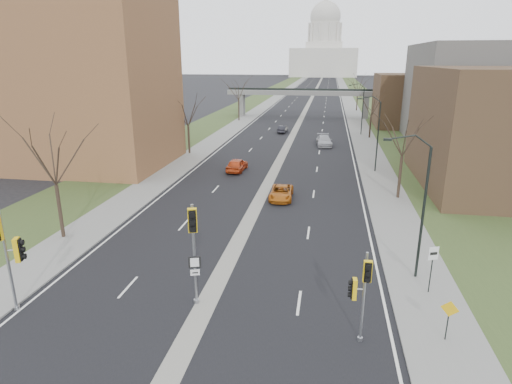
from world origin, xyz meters
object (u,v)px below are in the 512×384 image
(signal_pole_median, at_px, (193,238))
(signal_pole_right, at_px, (361,286))
(warning_sign, at_px, (449,315))
(car_left_far, at_px, (283,129))
(speed_limit_sign, at_px, (432,261))
(car_left_near, at_px, (237,165))
(car_right_mid, at_px, (324,141))
(signal_pole_left, at_px, (8,246))
(car_right_near, at_px, (281,193))

(signal_pole_median, height_order, signal_pole_right, signal_pole_median)
(warning_sign, bearing_deg, car_left_far, 126.05)
(speed_limit_sign, height_order, car_left_near, speed_limit_sign)
(speed_limit_sign, bearing_deg, car_left_far, 82.87)
(car_right_mid, bearing_deg, warning_sign, -87.61)
(signal_pole_left, relative_size, car_left_near, 1.27)
(signal_pole_median, xyz_separation_m, signal_pole_right, (8.39, -1.73, -0.98))
(signal_pole_left, distance_m, speed_limit_sign, 22.47)
(signal_pole_left, height_order, car_left_near, signal_pole_left)
(signal_pole_left, bearing_deg, signal_pole_median, -6.42)
(car_right_mid, bearing_deg, signal_pole_right, -92.60)
(signal_pole_right, bearing_deg, car_right_mid, 89.23)
(signal_pole_median, relative_size, car_left_near, 1.25)
(car_left_near, xyz_separation_m, car_right_mid, (9.93, 17.46, 0.00))
(signal_pole_median, relative_size, signal_pole_right, 1.25)
(signal_pole_left, distance_m, warning_sign, 21.73)
(signal_pole_median, height_order, car_right_mid, signal_pole_median)
(signal_pole_median, bearing_deg, warning_sign, -21.91)
(signal_pole_right, xyz_separation_m, car_right_mid, (-2.38, 48.07, -2.22))
(signal_pole_right, distance_m, car_right_mid, 48.19)
(car_left_near, distance_m, car_left_far, 28.53)
(signal_pole_right, relative_size, car_right_mid, 0.85)
(speed_limit_sign, distance_m, car_left_far, 55.75)
(signal_pole_left, relative_size, car_right_near, 1.27)
(speed_limit_sign, height_order, warning_sign, speed_limit_sign)
(signal_pole_right, distance_m, car_right_near, 21.88)
(signal_pole_left, xyz_separation_m, car_right_near, (11.53, 21.28, -3.16))
(car_right_near, relative_size, car_right_mid, 0.85)
(speed_limit_sign, distance_m, warning_sign, 4.43)
(car_left_near, bearing_deg, car_right_near, 126.51)
(signal_pole_median, height_order, car_left_far, signal_pole_median)
(warning_sign, bearing_deg, car_left_near, 141.32)
(car_right_near, bearing_deg, car_left_far, 94.50)
(car_left_near, relative_size, car_right_near, 1.00)
(speed_limit_sign, bearing_deg, signal_pole_left, 172.36)
(signal_pole_right, xyz_separation_m, speed_limit_sign, (4.25, 5.16, -0.96))
(car_left_near, relative_size, car_left_far, 1.17)
(warning_sign, distance_m, car_right_mid, 47.75)
(signal_pole_median, height_order, speed_limit_sign, signal_pole_median)
(warning_sign, height_order, car_right_near, warning_sign)
(car_left_far, height_order, car_right_near, car_left_far)
(warning_sign, bearing_deg, speed_limit_sign, 110.74)
(speed_limit_sign, xyz_separation_m, car_left_near, (-16.56, 25.46, -1.27))
(signal_pole_median, xyz_separation_m, car_right_near, (2.45, 19.20, -3.35))
(signal_pole_left, distance_m, signal_pole_right, 17.48)
(signal_pole_right, height_order, car_left_far, signal_pole_right)
(speed_limit_sign, relative_size, car_right_near, 0.61)
(signal_pole_median, relative_size, speed_limit_sign, 2.04)
(speed_limit_sign, bearing_deg, signal_pole_right, -151.36)
(speed_limit_sign, bearing_deg, car_right_mid, 76.90)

